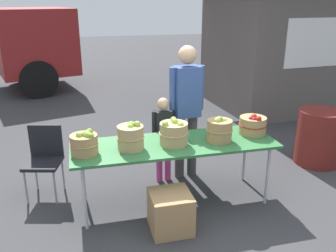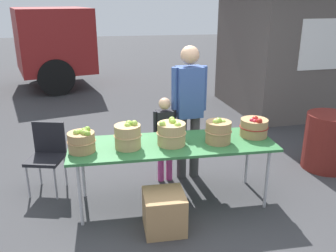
{
  "view_description": "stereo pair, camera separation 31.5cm",
  "coord_description": "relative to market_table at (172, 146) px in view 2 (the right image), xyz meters",
  "views": [
    {
      "loc": [
        -0.99,
        -3.66,
        2.3
      ],
      "look_at": [
        0.0,
        0.3,
        0.85
      ],
      "focal_mm": 38.86,
      "sensor_mm": 36.0,
      "label": 1
    },
    {
      "loc": [
        -0.68,
        -3.72,
        2.3
      ],
      "look_at": [
        0.0,
        0.3,
        0.85
      ],
      "focal_mm": 38.86,
      "sensor_mm": 36.0,
      "label": 2
    }
  ],
  "objects": [
    {
      "name": "apple_basket_green_0",
      "position": [
        -0.99,
        -0.06,
        0.16
      ],
      "size": [
        0.3,
        0.3,
        0.26
      ],
      "color": "#A87F51",
      "rests_on": "market_table"
    },
    {
      "name": "food_kiosk",
      "position": [
        3.49,
        3.56,
        0.67
      ],
      "size": [
        3.71,
        3.16,
        2.74
      ],
      "rotation": [
        0.0,
        0.0,
        0.08
      ],
      "color": "#59514C",
      "rests_on": "ground"
    },
    {
      "name": "child_customer",
      "position": [
        0.0,
        0.55,
        -0.04
      ],
      "size": [
        0.3,
        0.17,
        1.13
      ],
      "rotation": [
        0.0,
        0.0,
        3.22
      ],
      "color": "#CC3F8C",
      "rests_on": "ground"
    },
    {
      "name": "market_table",
      "position": [
        0.0,
        0.0,
        0.0
      ],
      "size": [
        2.3,
        0.76,
        0.75
      ],
      "color": "#2D6B38",
      "rests_on": "ground"
    },
    {
      "name": "folding_chair",
      "position": [
        -1.46,
        0.56,
        -0.2
      ],
      "size": [
        0.49,
        0.49,
        0.86
      ],
      "rotation": [
        0.0,
        0.0,
        6.03
      ],
      "color": "black",
      "rests_on": "ground"
    },
    {
      "name": "apple_basket_red_0",
      "position": [
        0.98,
        0.06,
        0.15
      ],
      "size": [
        0.34,
        0.34,
        0.26
      ],
      "color": "#A87F51",
      "rests_on": "market_table"
    },
    {
      "name": "produce_crate",
      "position": [
        -0.18,
        -0.52,
        -0.5
      ],
      "size": [
        0.42,
        0.42,
        0.42
      ],
      "primitive_type": "cube",
      "color": "#A87F51",
      "rests_on": "ground"
    },
    {
      "name": "apple_basket_green_1",
      "position": [
        -0.5,
        -0.04,
        0.18
      ],
      "size": [
        0.3,
        0.3,
        0.31
      ],
      "color": "tan",
      "rests_on": "market_table"
    },
    {
      "name": "apple_basket_green_3",
      "position": [
        0.51,
        -0.06,
        0.17
      ],
      "size": [
        0.3,
        0.3,
        0.29
      ],
      "color": "#A87F51",
      "rests_on": "market_table"
    },
    {
      "name": "vendor_adult",
      "position": [
        0.32,
        0.61,
        0.32
      ],
      "size": [
        0.46,
        0.26,
        1.75
      ],
      "rotation": [
        0.0,
        0.0,
        3.23
      ],
      "color": "#3F3F3F",
      "rests_on": "ground"
    },
    {
      "name": "apple_basket_green_2",
      "position": [
        -0.02,
        -0.03,
        0.17
      ],
      "size": [
        0.33,
        0.33,
        0.3
      ],
      "color": "tan",
      "rests_on": "market_table"
    },
    {
      "name": "trash_barrel",
      "position": [
        2.31,
        0.55,
        -0.31
      ],
      "size": [
        0.64,
        0.64,
        0.79
      ],
      "primitive_type": "cylinder",
      "color": "maroon",
      "rests_on": "ground"
    },
    {
      "name": "ground_plane",
      "position": [
        0.0,
        0.0,
        -0.71
      ],
      "size": [
        40.0,
        40.0,
        0.0
      ],
      "primitive_type": "plane",
      "color": "#38383A"
    }
  ]
}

